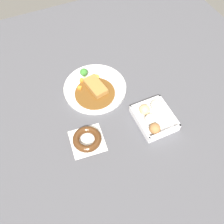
{
  "coord_description": "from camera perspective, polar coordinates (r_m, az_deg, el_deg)",
  "views": [
    {
      "loc": [
        0.63,
        -0.33,
        0.93
      ],
      "look_at": [
        0.07,
        -0.08,
        0.03
      ],
      "focal_mm": 41.16,
      "sensor_mm": 36.0,
      "label": 1
    }
  ],
  "objects": [
    {
      "name": "ground_plane",
      "position": [
        1.17,
        2.16,
        3.19
      ],
      "size": [
        1.6,
        1.6,
        0.0
      ],
      "primitive_type": "plane",
      "color": "#4C4C51"
    },
    {
      "name": "donut_box",
      "position": [
        1.1,
        9.07,
        -1.18
      ],
      "size": [
        0.17,
        0.15,
        0.06
      ],
      "color": "white",
      "rests_on": "ground_plane"
    },
    {
      "name": "chocolate_ring_donut",
      "position": [
        1.04,
        -5.55,
        -6.04
      ],
      "size": [
        0.15,
        0.15,
        0.03
      ],
      "color": "white",
      "rests_on": "ground_plane"
    },
    {
      "name": "curry_plate",
      "position": [
        1.19,
        -3.86,
        5.37
      ],
      "size": [
        0.29,
        0.29,
        0.07
      ],
      "color": "white",
      "rests_on": "ground_plane"
    }
  ]
}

